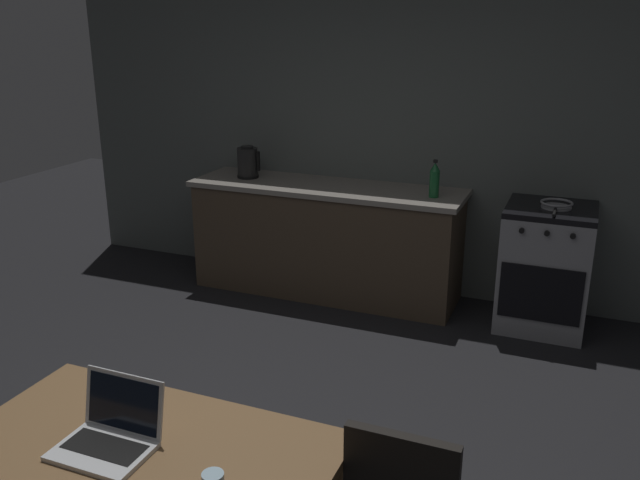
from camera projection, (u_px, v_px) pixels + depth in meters
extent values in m
plane|color=black|center=(242.00, 475.00, 3.27)|extent=(12.00, 12.00, 0.00)
cube|color=#5B625E|center=(438.00, 135.00, 5.12)|extent=(6.40, 0.10, 2.56)
cube|color=#4C3D2D|center=(326.00, 242.00, 5.36)|extent=(2.10, 0.60, 0.85)
cube|color=gray|center=(327.00, 187.00, 5.22)|extent=(2.16, 0.64, 0.04)
cube|color=gray|center=(545.00, 270.00, 4.76)|extent=(0.60, 0.60, 0.85)
cube|color=black|center=(552.00, 209.00, 4.62)|extent=(0.60, 0.60, 0.04)
cube|color=black|center=(540.00, 294.00, 4.51)|extent=(0.54, 0.01, 0.39)
cylinder|color=black|center=(522.00, 231.00, 4.42)|extent=(0.04, 0.02, 0.04)
cylinder|color=black|center=(547.00, 233.00, 4.36)|extent=(0.04, 0.02, 0.04)
cylinder|color=black|center=(573.00, 236.00, 4.31)|extent=(0.04, 0.02, 0.04)
cube|color=brown|center=(136.00, 460.00, 2.25)|extent=(1.31, 0.82, 0.04)
cylinder|color=brown|center=(79.00, 452.00, 2.88)|extent=(0.05, 0.05, 0.70)
cube|color=silver|center=(102.00, 452.00, 2.24)|extent=(0.32, 0.22, 0.02)
cube|color=black|center=(105.00, 447.00, 2.25)|extent=(0.28, 0.12, 0.00)
cube|color=silver|center=(124.00, 403.00, 2.32)|extent=(0.32, 0.05, 0.21)
cube|color=black|center=(123.00, 404.00, 2.32)|extent=(0.29, 0.04, 0.18)
cylinder|color=black|center=(248.00, 176.00, 5.46)|extent=(0.17, 0.17, 0.02)
cylinder|color=black|center=(248.00, 162.00, 5.42)|extent=(0.17, 0.17, 0.22)
cylinder|color=black|center=(247.00, 147.00, 5.38)|extent=(0.10, 0.10, 0.02)
cube|color=black|center=(258.00, 161.00, 5.38)|extent=(0.02, 0.02, 0.16)
cylinder|color=#19592D|center=(434.00, 184.00, 4.83)|extent=(0.07, 0.07, 0.19)
cone|color=#19592D|center=(435.00, 167.00, 4.79)|extent=(0.07, 0.07, 0.06)
cylinder|color=black|center=(436.00, 161.00, 4.78)|extent=(0.03, 0.03, 0.02)
cylinder|color=gray|center=(556.00, 207.00, 4.58)|extent=(0.20, 0.20, 0.01)
torus|color=gray|center=(557.00, 203.00, 4.57)|extent=(0.22, 0.22, 0.02)
cylinder|color=black|center=(555.00, 212.00, 4.41)|extent=(0.02, 0.18, 0.02)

